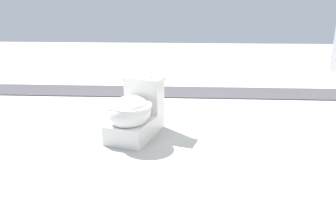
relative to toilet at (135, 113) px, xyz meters
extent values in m
plane|color=#A8A59E|center=(-0.21, 0.12, -0.22)|extent=(14.00, 14.00, 0.00)
cube|color=#423F44|center=(-1.53, 0.62, -0.21)|extent=(0.56, 8.00, 0.01)
cube|color=white|center=(0.00, 0.00, -0.14)|extent=(0.67, 0.50, 0.17)
ellipsoid|color=white|center=(0.09, -0.03, 0.04)|extent=(0.53, 0.47, 0.28)
cylinder|color=white|center=(0.09, -0.03, 0.10)|extent=(0.49, 0.49, 0.03)
cube|color=white|center=(-0.20, 0.06, 0.10)|extent=(0.27, 0.38, 0.30)
cube|color=white|center=(-0.20, 0.06, 0.27)|extent=(0.30, 0.41, 0.04)
cylinder|color=silver|center=(-0.18, 0.14, 0.29)|extent=(0.02, 0.02, 0.01)
camera|label=1|loc=(2.77, 0.46, 0.95)|focal=35.00mm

